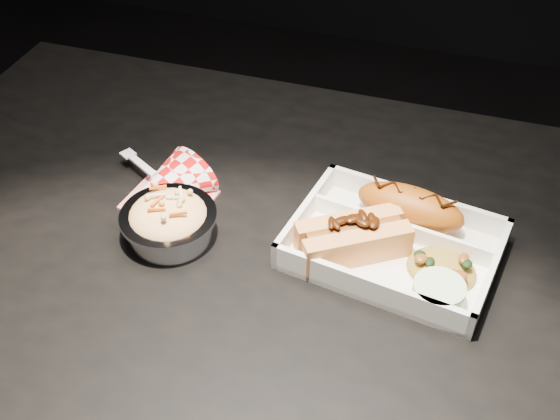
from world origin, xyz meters
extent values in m
cube|color=black|center=(0.00, 0.00, 0.73)|extent=(1.20, 0.80, 0.03)
cylinder|color=black|center=(-0.55, 0.35, 0.36)|extent=(0.05, 0.05, 0.72)
cube|color=white|center=(0.13, 0.05, 0.75)|extent=(0.28, 0.22, 0.01)
cube|color=white|center=(0.14, 0.13, 0.77)|extent=(0.25, 0.05, 0.04)
cube|color=white|center=(0.11, -0.04, 0.77)|extent=(0.25, 0.05, 0.04)
cube|color=white|center=(0.01, 0.07, 0.77)|extent=(0.04, 0.18, 0.04)
cube|color=white|center=(0.25, 0.03, 0.77)|extent=(0.04, 0.18, 0.04)
cube|color=white|center=(0.13, 0.07, 0.77)|extent=(0.23, 0.04, 0.03)
ellipsoid|color=#A34F10|center=(0.14, 0.10, 0.78)|extent=(0.15, 0.08, 0.05)
cube|color=#E8954F|center=(0.09, 0.01, 0.78)|extent=(0.13, 0.09, 0.04)
cube|color=#E8954F|center=(0.07, 0.04, 0.78)|extent=(0.13, 0.09, 0.04)
cylinder|color=brown|center=(0.08, 0.03, 0.79)|extent=(0.11, 0.09, 0.03)
ellipsoid|color=#B08933|center=(0.19, 0.03, 0.77)|extent=(0.10, 0.08, 0.03)
cylinder|color=beige|center=(0.19, -0.03, 0.77)|extent=(0.06, 0.06, 0.03)
cylinder|color=silver|center=(-0.15, -0.01, 0.77)|extent=(0.11, 0.11, 0.04)
cylinder|color=silver|center=(-0.15, -0.01, 0.79)|extent=(0.12, 0.12, 0.01)
ellipsoid|color=beige|center=(-0.15, -0.01, 0.79)|extent=(0.10, 0.10, 0.04)
cube|color=red|center=(-0.18, 0.06, 0.75)|extent=(0.12, 0.10, 0.00)
cone|color=red|center=(-0.19, 0.07, 0.77)|extent=(0.14, 0.15, 0.10)
cube|color=white|center=(-0.24, 0.09, 0.77)|extent=(0.06, 0.04, 0.00)
cube|color=white|center=(-0.27, 0.11, 0.77)|extent=(0.02, 0.02, 0.00)
camera|label=1|loc=(0.18, -0.59, 1.37)|focal=45.00mm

